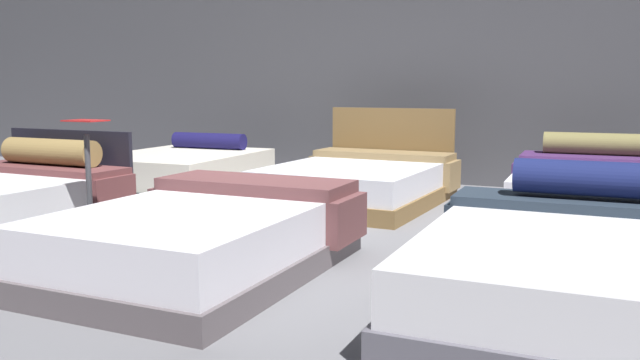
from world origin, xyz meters
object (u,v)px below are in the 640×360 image
bed_2 (583,276)px  bed_3 (182,171)px  price_sign (90,201)px  bed_4 (360,182)px  bed_1 (205,237)px  bed_5 (595,192)px

bed_2 → bed_3: 5.26m
price_sign → bed_4: bearing=68.1°
bed_4 → bed_1: bearing=-87.7°
bed_3 → bed_4: (2.21, 0.06, -0.00)m
bed_3 → bed_4: bed_4 is taller
bed_1 → price_sign: price_sign is taller
bed_4 → bed_5: bed_4 is taller
bed_4 → price_sign: same height
bed_1 → bed_4: bed_4 is taller
bed_5 → bed_4: bearing=-179.7°
bed_4 → bed_5: size_ratio=1.06×
bed_5 → price_sign: size_ratio=2.08×
bed_2 → bed_5: (-0.01, 2.87, 0.00)m
bed_2 → bed_3: bed_2 is taller
bed_1 → bed_3: size_ratio=1.01×
bed_1 → bed_2: 2.28m
bed_3 → bed_4: 2.22m
bed_1 → bed_2: bed_2 is taller
bed_1 → bed_3: bed_3 is taller
bed_2 → bed_5: size_ratio=1.04×
bed_4 → bed_3: bearing=-176.0°
bed_5 → price_sign: price_sign is taller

